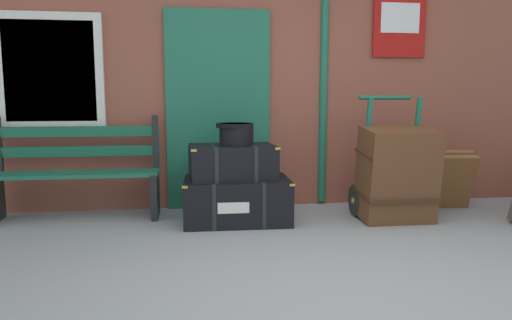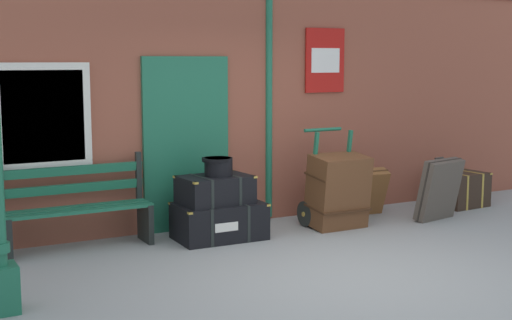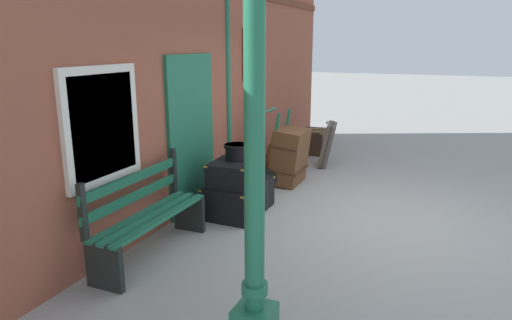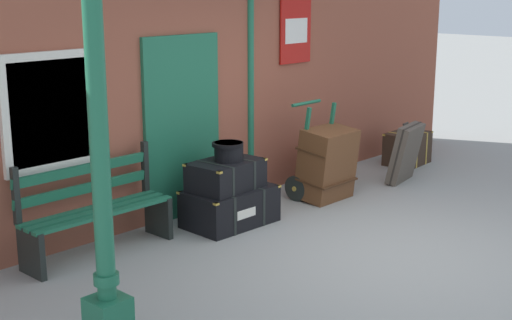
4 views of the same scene
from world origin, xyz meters
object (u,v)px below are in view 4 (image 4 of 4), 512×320
steamer_trunk_base (230,206)px  suitcase_slate (405,153)px  platform_bench (95,211)px  large_brown_trunk (327,164)px  corner_trunk (407,148)px  suitcase_umber (332,160)px  porters_trolley (316,176)px  lamp_post (103,207)px  round_hatbox (229,150)px  steamer_trunk_middle (226,175)px

steamer_trunk_base → suitcase_slate: (2.92, -0.48, 0.19)m
steamer_trunk_base → platform_bench: bearing=167.2°
large_brown_trunk → corner_trunk: (2.30, 0.24, -0.22)m
steamer_trunk_base → suitcase_umber: 2.22m
steamer_trunk_base → porters_trolley: bearing=-1.1°
lamp_post → suitcase_slate: 5.67m
round_hatbox → steamer_trunk_middle: bearing=166.1°
platform_bench → corner_trunk: size_ratio=2.22×
steamer_trunk_base → steamer_trunk_middle: 0.37m
round_hatbox → corner_trunk: 3.87m
porters_trolley → large_brown_trunk: porters_trolley is taller
corner_trunk → large_brown_trunk: bearing=-174.0°
corner_trunk → suitcase_umber: bearing=173.4°
corner_trunk → porters_trolley: bearing=-178.3°
steamer_trunk_base → porters_trolley: size_ratio=0.85×
lamp_post → suitcase_umber: 5.16m
suitcase_slate → corner_trunk: bearing=29.7°
round_hatbox → large_brown_trunk: bearing=-7.8°
steamer_trunk_base → steamer_trunk_middle: steamer_trunk_middle is taller
porters_trolley → suitcase_umber: porters_trolley is taller
steamer_trunk_base → suitcase_slate: size_ratio=1.25×
platform_bench → large_brown_trunk: size_ratio=1.73×
steamer_trunk_base → lamp_post: bearing=-152.8°
steamer_trunk_middle → corner_trunk: bearing=0.3°
platform_bench → suitcase_slate: size_ratio=1.95×
platform_bench → large_brown_trunk: (3.07, -0.55, 0.02)m
platform_bench → steamer_trunk_base: (1.55, -0.35, -0.23)m
suitcase_slate → corner_trunk: suitcase_slate is taller
lamp_post → porters_trolley: lamp_post is taller
lamp_post → large_brown_trunk: (4.16, 1.16, -0.64)m
large_brown_trunk → corner_trunk: size_ratio=1.28×
platform_bench → steamer_trunk_base: size_ratio=1.56×
steamer_trunk_middle → suitcase_slate: (2.96, -0.49, -0.18)m
suitcase_slate → suitcase_umber: bearing=135.3°
lamp_post → steamer_trunk_middle: lamp_post is taller
steamer_trunk_base → porters_trolley: (1.52, -0.03, 0.06)m
lamp_post → corner_trunk: size_ratio=4.03×
steamer_trunk_middle → large_brown_trunk: (1.56, -0.22, -0.12)m
platform_bench → suitcase_slate: platform_bench is taller
large_brown_trunk → suitcase_umber: size_ratio=1.32×
porters_trolley → suitcase_slate: 1.47m
lamp_post → platform_bench: bearing=57.5°
porters_trolley → suitcase_umber: 0.73m
suitcase_umber → lamp_post: bearing=-161.9°
large_brown_trunk → steamer_trunk_middle: bearing=172.1°
steamer_trunk_middle → suitcase_umber: (2.25, 0.21, -0.26)m
large_brown_trunk → suitcase_slate: (1.39, -0.28, -0.06)m
porters_trolley → lamp_post: bearing=-162.3°
large_brown_trunk → suitcase_slate: large_brown_trunk is taller
round_hatbox → suitcase_slate: bearing=-9.4°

